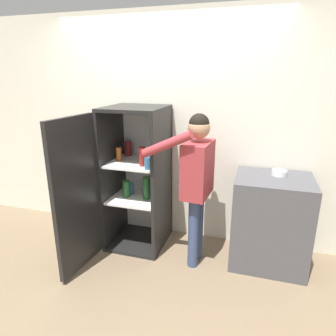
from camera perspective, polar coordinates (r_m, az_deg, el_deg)
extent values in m
plane|color=#7A664C|center=(3.12, -5.78, -19.81)|extent=(12.00, 12.00, 0.00)
cube|color=silver|center=(3.46, -0.19, 7.29)|extent=(7.00, 0.06, 2.55)
cube|color=black|center=(3.65, -5.50, -13.42)|extent=(0.62, 0.65, 0.04)
cube|color=black|center=(3.15, -6.31, 11.25)|extent=(0.62, 0.65, 0.04)
cube|color=white|center=(3.59, -4.01, -0.45)|extent=(0.62, 0.03, 1.50)
cube|color=black|center=(3.44, -10.36, -1.51)|extent=(0.03, 0.65, 1.50)
cube|color=black|center=(3.23, -1.09, -2.51)|extent=(0.04, 0.65, 1.50)
cube|color=white|center=(3.40, -5.76, -5.49)|extent=(0.55, 0.58, 0.02)
cube|color=white|center=(3.27, -5.98, 1.11)|extent=(0.55, 0.58, 0.02)
cube|color=black|center=(2.97, -17.05, -5.13)|extent=(0.10, 0.62, 1.50)
cylinder|color=maroon|center=(3.48, -3.62, -3.74)|extent=(0.08, 0.08, 0.11)
cylinder|color=maroon|center=(3.48, -7.60, 3.66)|extent=(0.07, 0.07, 0.16)
cylinder|color=#1E5123|center=(3.37, -7.93, -3.95)|extent=(0.08, 0.08, 0.18)
cylinder|color=#9E4C19|center=(3.30, -9.34, 2.67)|extent=(0.06, 0.06, 0.14)
cylinder|color=teal|center=(3.44, -7.15, -3.85)|extent=(0.07, 0.07, 0.13)
cylinder|color=maroon|center=(3.06, -4.91, 2.22)|extent=(0.07, 0.07, 0.20)
cylinder|color=#1E5123|center=(3.28, -4.06, -3.82)|extent=(0.09, 0.09, 0.24)
cylinder|color=maroon|center=(3.63, -1.55, -11.98)|extent=(0.07, 0.07, 0.14)
cylinder|color=teal|center=(2.96, -3.77, 0.91)|extent=(0.08, 0.08, 0.12)
cylinder|color=#384770|center=(3.06, 4.86, -12.19)|extent=(0.11, 0.11, 0.75)
cylinder|color=#384770|center=(3.20, 5.76, -10.80)|extent=(0.11, 0.11, 0.75)
cube|color=#9E3338|center=(2.88, 5.68, -0.23)|extent=(0.27, 0.43, 0.53)
sphere|color=tan|center=(2.78, 5.92, 7.65)|extent=(0.21, 0.21, 0.21)
sphere|color=black|center=(2.78, 5.95, 8.39)|extent=(0.19, 0.19, 0.19)
cylinder|color=#9E3338|center=(2.66, -0.22, 4.52)|extent=(0.49, 0.12, 0.29)
cylinder|color=#9E3338|center=(3.10, 6.87, 0.50)|extent=(0.08, 0.08, 0.50)
cube|color=#4C4C51|center=(3.24, 18.88, -9.58)|extent=(0.73, 0.61, 0.93)
cylinder|color=white|center=(3.15, 20.43, -0.84)|extent=(0.15, 0.15, 0.05)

